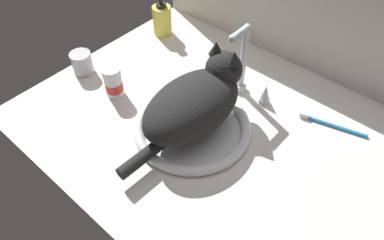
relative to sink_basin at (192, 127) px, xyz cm
name	(u,v)px	position (x,y,z in cm)	size (l,w,h in cm)	color
countertop	(217,133)	(4.98, 4.78, -2.71)	(106.48, 78.28, 3.00)	silver
backsplash_wall	(305,11)	(4.98, 45.12, 16.74)	(106.48, 2.40, 41.91)	beige
sink_basin	(192,127)	(0.00, 0.00, 0.00)	(31.81, 31.81, 2.73)	white
faucet	(241,68)	(0.00, 21.44, 7.20)	(20.59, 9.53, 22.60)	silver
cat	(197,100)	(0.08, 1.92, 8.67)	(19.15, 41.50, 18.42)	black
soap_pump_bottle	(162,19)	(-38.63, 28.38, 4.46)	(6.50, 6.50, 15.42)	#E5DB4C
pill_bottle	(113,83)	(-26.82, -4.12, 3.22)	(5.38, 5.38, 9.54)	white
metal_jar	(82,63)	(-42.22, -3.88, 2.36)	(6.53, 6.53, 7.11)	#B2B5BA
toothbrush	(331,125)	(27.84, 26.16, -0.60)	(18.11, 5.84, 1.70)	#338CD1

